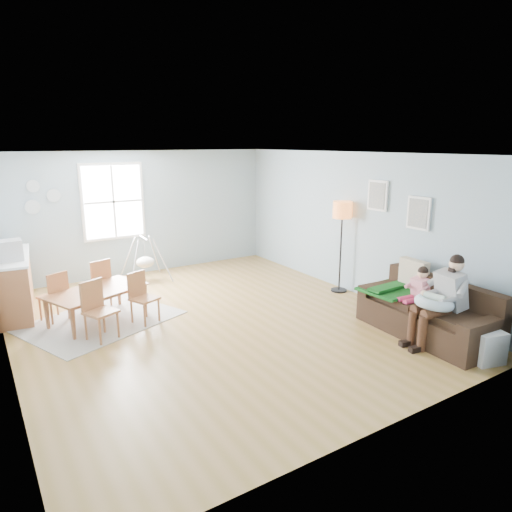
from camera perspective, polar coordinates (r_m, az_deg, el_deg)
room at (r=7.07m, az=-5.48°, el=10.33°), size 8.40×9.40×3.90m
window at (r=10.17m, az=-17.43°, el=6.51°), size 1.32×0.08×1.62m
pictures at (r=8.16m, az=17.23°, el=6.23°), size 0.05×1.34×0.74m
wall_plates at (r=9.89m, az=-25.42°, el=6.65°), size 0.67×0.02×0.66m
sofa at (r=7.48m, az=20.80°, el=-7.02°), size 1.01×2.14×0.85m
green_throw at (r=7.78m, az=16.66°, el=-4.02°), size 0.99×0.81×0.04m
beige_pillow at (r=7.83m, az=19.09°, el=-2.28°), size 0.18×0.52×0.51m
father at (r=7.08m, az=22.20°, el=-4.81°), size 0.96×0.52×1.33m
nursing_pillow at (r=6.97m, az=21.37°, el=-5.48°), size 0.61×0.59×0.22m
infant at (r=6.97m, az=21.19°, el=-4.81°), size 0.18×0.37×0.14m
toddler at (r=7.41m, az=19.51°, el=-3.77°), size 0.52×0.28×0.80m
floor_lamp at (r=8.88m, az=10.72°, el=4.73°), size 0.36×0.36×1.78m
storage_cube at (r=6.92m, az=26.78°, el=-10.06°), size 0.48×0.45×0.44m
rug at (r=8.03m, az=-18.85°, el=-7.66°), size 2.77×2.46×0.01m
dining_table at (r=7.94m, az=-19.00°, el=-5.90°), size 1.74×1.36×0.54m
chair_sw at (r=7.20m, az=-19.26°, el=-5.98°), size 0.53×0.53×0.89m
chair_se at (r=7.67m, az=-14.14°, el=-4.68°), size 0.50×0.50×0.84m
chair_nw at (r=8.13m, az=-23.78°, el=-4.36°), size 0.50×0.50×0.84m
chair_ne at (r=8.53m, az=-19.08°, el=-2.91°), size 0.50×0.50×0.88m
counter at (r=8.84m, az=-27.91°, el=-3.09°), size 0.74×1.87×1.02m
monitor at (r=8.35m, az=-28.39°, el=0.66°), size 0.35×0.33×0.33m
baby_swing at (r=9.93m, az=-13.67°, el=-0.66°), size 0.96×0.98×0.93m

